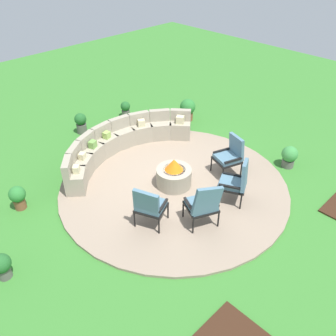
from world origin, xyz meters
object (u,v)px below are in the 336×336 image
at_px(lounge_chair_back_left, 236,181).
at_px(lounge_chair_back_right, 230,155).
at_px(potted_plant_2, 2,265).
at_px(potted_plant_5, 81,123).
at_px(lounge_chair_front_left, 149,205).
at_px(potted_plant_0, 188,109).
at_px(potted_plant_4, 126,109).
at_px(potted_plant_3, 289,156).
at_px(lounge_chair_front_right, 203,204).
at_px(fire_pit, 174,175).
at_px(potted_plant_1, 18,196).
at_px(curved_stone_bench, 122,143).

distance_m(lounge_chair_back_left, lounge_chair_back_right, 1.10).
xyz_separation_m(potted_plant_2, potted_plant_5, (4.02, 3.58, 0.04)).
relative_size(lounge_chair_front_left, potted_plant_2, 1.90).
height_order(potted_plant_0, potted_plant_4, potted_plant_0).
bearing_deg(potted_plant_3, lounge_chair_front_right, 178.13).
xyz_separation_m(lounge_chair_back_left, potted_plant_0, (2.28, 3.56, -0.22)).
xyz_separation_m(potted_plant_0, potted_plant_4, (-1.27, 1.58, -0.11)).
relative_size(lounge_chair_front_left, potted_plant_0, 1.43).
height_order(fire_pit, lounge_chair_back_right, lounge_chair_back_right).
bearing_deg(lounge_chair_front_left, lounge_chair_back_left, 44.47).
xyz_separation_m(lounge_chair_front_left, lounge_chair_front_right, (0.79, -0.76, 0.02)).
relative_size(fire_pit, potted_plant_1, 1.47).
xyz_separation_m(lounge_chair_back_left, potted_plant_2, (-4.66, 1.66, -0.31)).
height_order(potted_plant_4, potted_plant_5, potted_plant_5).
relative_size(potted_plant_4, potted_plant_5, 0.82).
bearing_deg(lounge_chair_back_right, lounge_chair_back_left, 152.60).
bearing_deg(potted_plant_4, potted_plant_3, -77.27).
height_order(fire_pit, potted_plant_1, fire_pit).
bearing_deg(fire_pit, potted_plant_3, -28.50).
relative_size(fire_pit, curved_stone_bench, 0.20).
xyz_separation_m(curved_stone_bench, lounge_chair_back_right, (1.35, -2.59, 0.21)).
bearing_deg(potted_plant_0, lounge_chair_back_left, -122.59).
bearing_deg(lounge_chair_back_right, potted_plant_2, 99.38).
xyz_separation_m(lounge_chair_front_right, potted_plant_1, (-2.46, 3.26, -0.29)).
bearing_deg(potted_plant_4, lounge_chair_front_right, -112.39).
bearing_deg(lounge_chair_back_left, potted_plant_4, 52.25).
bearing_deg(lounge_chair_back_left, potted_plant_5, 70.25).
bearing_deg(curved_stone_bench, potted_plant_2, -157.45).
xyz_separation_m(lounge_chair_front_right, lounge_chair_back_left, (1.11, 0.00, -0.01)).
height_order(lounge_chair_front_right, potted_plant_2, lounge_chair_front_right).
xyz_separation_m(fire_pit, lounge_chair_back_right, (1.35, -0.62, 0.26)).
bearing_deg(potted_plant_2, potted_plant_4, 31.62).
bearing_deg(potted_plant_2, lounge_chair_back_right, -9.29).
xyz_separation_m(lounge_chair_front_right, potted_plant_3, (3.31, -0.11, -0.30)).
xyz_separation_m(potted_plant_0, potted_plant_3, (-0.08, -3.67, -0.07)).
bearing_deg(lounge_chair_front_right, lounge_chair_back_right, 46.29).
xyz_separation_m(potted_plant_1, potted_plant_2, (-1.08, -1.60, -0.03)).
bearing_deg(lounge_chair_front_left, fire_pit, 91.13).
xyz_separation_m(lounge_chair_back_right, potted_plant_5, (-1.43, 4.47, -0.26)).
distance_m(lounge_chair_back_right, potted_plant_3, 1.67).
bearing_deg(potted_plant_0, lounge_chair_front_right, -133.58).
relative_size(curved_stone_bench, lounge_chair_front_left, 4.22).
height_order(lounge_chair_front_left, potted_plant_1, lounge_chair_front_left).
height_order(lounge_chair_back_left, potted_plant_0, lounge_chair_back_left).
distance_m(lounge_chair_front_right, potted_plant_0, 4.92).
bearing_deg(potted_plant_4, potted_plant_5, 176.76).
bearing_deg(potted_plant_5, lounge_chair_front_right, -95.20).
bearing_deg(lounge_chair_front_right, lounge_chair_front_left, 160.38).
distance_m(curved_stone_bench, potted_plant_2, 4.44).
distance_m(lounge_chair_front_left, lounge_chair_back_right, 2.69).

